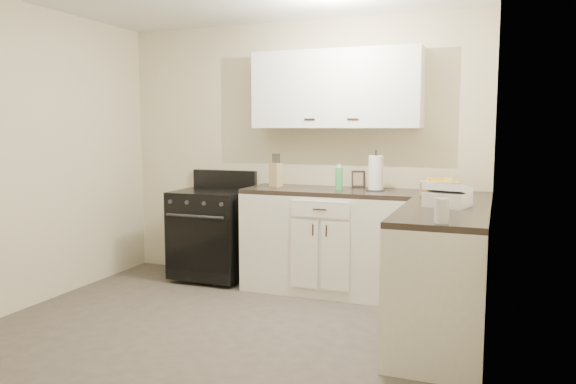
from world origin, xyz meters
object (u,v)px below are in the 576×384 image
at_px(paper_towel, 376,173).
at_px(countertop_grill, 447,199).
at_px(knife_block, 276,175).
at_px(stove, 212,233).
at_px(wicker_basket, 440,188).

bearing_deg(paper_towel, countertop_grill, -50.33).
distance_m(knife_block, paper_towel, 0.95).
height_order(stove, paper_towel, paper_towel).
bearing_deg(stove, knife_block, 6.04).
height_order(knife_block, wicker_basket, knife_block).
xyz_separation_m(stove, wicker_basket, (2.17, -0.03, 0.53)).
relative_size(wicker_basket, countertop_grill, 1.16).
xyz_separation_m(knife_block, wicker_basket, (1.51, -0.10, -0.06)).
relative_size(knife_block, paper_towel, 0.72).
bearing_deg(paper_towel, wicker_basket, -8.92).
height_order(knife_block, paper_towel, paper_towel).
bearing_deg(knife_block, wicker_basket, 17.40).
relative_size(paper_towel, wicker_basket, 0.95).
bearing_deg(knife_block, stove, -152.94).
height_order(stove, wicker_basket, wicker_basket).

